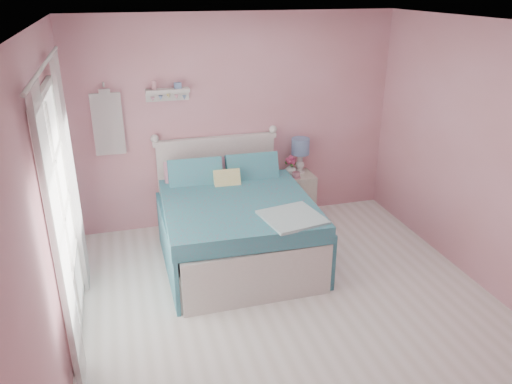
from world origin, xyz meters
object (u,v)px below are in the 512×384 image
table_lamp (300,149)px  nightstand (296,196)px  teacup (296,175)px  bed (235,224)px  vase (291,169)px

table_lamp → nightstand: bearing=-131.8°
nightstand → teacup: bearing=-115.9°
bed → table_lamp: bearing=39.8°
nightstand → teacup: size_ratio=5.97×
nightstand → teacup: (-0.05, -0.11, 0.34)m
nightstand → vase: bearing=151.7°
bed → table_lamp: (1.08, 0.83, 0.53)m
table_lamp → teacup: (-0.11, -0.18, -0.28)m
bed → nightstand: bed is taller
nightstand → bed: bearing=-143.1°
nightstand → vase: vase is taller
table_lamp → teacup: 0.35m
table_lamp → teacup: bearing=-122.6°
teacup → table_lamp: bearing=57.4°
vase → table_lamp: bearing=11.5°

